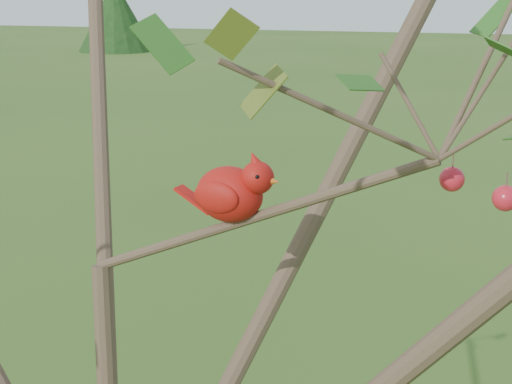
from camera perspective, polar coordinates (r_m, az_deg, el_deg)
crabapple_tree at (r=1.29m, az=-11.20°, el=-0.32°), size 2.35×2.05×2.95m
cardinal at (r=1.31m, az=-1.69°, el=0.02°), size 0.20×0.11×0.14m
distant_trees at (r=27.92m, az=13.21°, el=12.43°), size 43.28×12.95×3.23m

